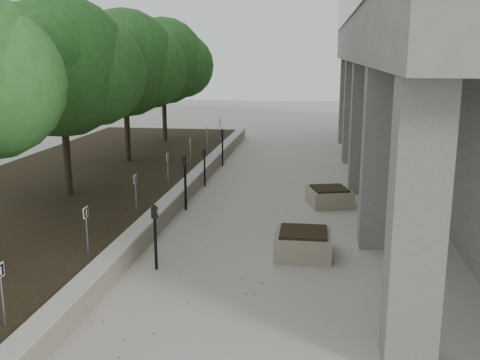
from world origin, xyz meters
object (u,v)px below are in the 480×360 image
Objects in this scene: planter_front at (303,243)px; crabapple_tree_4 at (125,86)px; crabapple_tree_3 at (63,96)px; planter_back at (329,196)px; parking_meter_2 at (155,237)px; parking_meter_4 at (205,168)px; parking_meter_3 at (185,183)px; crabapple_tree_5 at (163,79)px; parking_meter_5 at (223,147)px.

crabapple_tree_4 is at bearing 129.93° from planter_front.
crabapple_tree_3 is 7.89m from planter_back.
parking_meter_2 is (3.72, -4.12, -2.44)m from crabapple_tree_3.
parking_meter_4 is 1.04× the size of planter_front.
crabapple_tree_3 is 4.04m from parking_meter_3.
crabapple_tree_5 is (0.00, 10.00, 0.00)m from crabapple_tree_3.
parking_meter_2 is 7.20m from parking_meter_4.
parking_meter_3 is 1.08× the size of parking_meter_5.
parking_meter_4 is at bearing -30.83° from crabapple_tree_4.
parking_meter_4 is (3.25, -1.94, -2.49)m from crabapple_tree_4.
crabapple_tree_5 is 3.49× the size of parking_meter_3.
planter_back is (3.95, 1.04, -0.52)m from parking_meter_3.
parking_meter_3 reaches higher than planter_front.
planter_front is (6.62, -7.91, -2.84)m from crabapple_tree_4.
parking_meter_2 is (3.72, -14.12, -2.44)m from crabapple_tree_5.
planter_front is at bearing -50.07° from crabapple_tree_4.
crabapple_tree_3 reaches higher than parking_meter_3.
planter_back is (0.62, 4.19, -0.02)m from planter_front.
crabapple_tree_5 is at bearing 117.16° from planter_front.
parking_meter_5 is at bearing 89.57° from parking_meter_3.
crabapple_tree_3 is at bearing -103.74° from parking_meter_5.
parking_meter_4 is (3.25, -6.94, -2.49)m from crabapple_tree_5.
planter_front is at bearing -64.66° from parking_meter_4.
crabapple_tree_4 is 4.34× the size of parking_meter_4.
crabapple_tree_5 is 4.02× the size of parking_meter_2.
planter_back is (3.53, 5.40, -0.41)m from parking_meter_2.
parking_meter_5 is at bearing 24.71° from crabapple_tree_4.
crabapple_tree_5 is 4.34× the size of parking_meter_4.
parking_meter_2 is 4.38m from parking_meter_3.
parking_meter_5 is 6.59m from planter_back.
parking_meter_2 is 1.13× the size of planter_front.
crabapple_tree_5 is at bearing 129.70° from planter_back.
planter_back is at bearing -39.76° from parking_meter_5.
parking_meter_4 is at bearing 155.90° from planter_back.
crabapple_tree_5 is 14.79m from planter_front.
crabapple_tree_3 is 7.65m from parking_meter_5.
crabapple_tree_3 is 4.85× the size of planter_back.
parking_meter_2 is 0.94× the size of parking_meter_5.
crabapple_tree_3 is at bearing -176.78° from parking_meter_3.
crabapple_tree_5 reaches higher than parking_meter_5.
parking_meter_4 is 1.12× the size of planter_back.
parking_meter_5 is at bearing -47.16° from crabapple_tree_5.
parking_meter_3 is at bearing 4.01° from crabapple_tree_3.
parking_meter_3 is at bearing -55.42° from crabapple_tree_4.
crabapple_tree_4 is 4.31m from parking_meter_5.
planter_front is (3.37, -5.97, -0.35)m from parking_meter_4.
crabapple_tree_5 is (0.00, 5.00, 0.00)m from crabapple_tree_4.
parking_meter_4 is at bearing 119.46° from planter_front.
crabapple_tree_5 is 3.78× the size of parking_meter_5.
crabapple_tree_3 is at bearing -90.00° from crabapple_tree_4.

